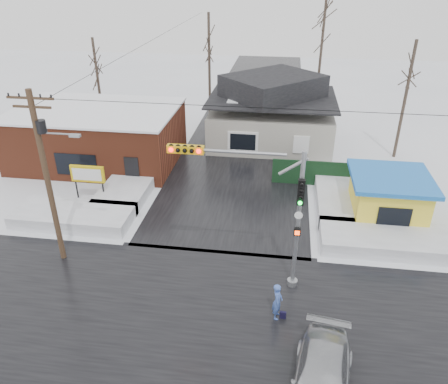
# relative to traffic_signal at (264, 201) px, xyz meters

# --- Properties ---
(ground) EXTENTS (120.00, 120.00, 0.00)m
(ground) POSITION_rel_traffic_signal_xyz_m (-2.43, -2.97, -4.54)
(ground) COLOR white
(ground) RESTS_ON ground
(road_ns) EXTENTS (10.00, 120.00, 0.02)m
(road_ns) POSITION_rel_traffic_signal_xyz_m (-2.43, -2.97, -4.53)
(road_ns) COLOR black
(road_ns) RESTS_ON ground
(road_ew) EXTENTS (120.00, 10.00, 0.02)m
(road_ew) POSITION_rel_traffic_signal_xyz_m (-2.43, -2.97, -4.53)
(road_ew) COLOR black
(road_ew) RESTS_ON ground
(snowbank_nw) EXTENTS (7.00, 3.00, 0.80)m
(snowbank_nw) POSITION_rel_traffic_signal_xyz_m (-11.43, 4.03, -4.14)
(snowbank_nw) COLOR white
(snowbank_nw) RESTS_ON ground
(snowbank_ne) EXTENTS (7.00, 3.00, 0.80)m
(snowbank_ne) POSITION_rel_traffic_signal_xyz_m (6.57, 4.03, -4.14)
(snowbank_ne) COLOR white
(snowbank_ne) RESTS_ON ground
(snowbank_nside_w) EXTENTS (3.00, 8.00, 0.80)m
(snowbank_nside_w) POSITION_rel_traffic_signal_xyz_m (-9.43, 9.03, -4.14)
(snowbank_nside_w) COLOR white
(snowbank_nside_w) RESTS_ON ground
(snowbank_nside_e) EXTENTS (3.00, 8.00, 0.80)m
(snowbank_nside_e) POSITION_rel_traffic_signal_xyz_m (4.57, 9.03, -4.14)
(snowbank_nside_e) COLOR white
(snowbank_nside_e) RESTS_ON ground
(traffic_signal) EXTENTS (6.05, 0.68, 7.00)m
(traffic_signal) POSITION_rel_traffic_signal_xyz_m (0.00, 0.00, 0.00)
(traffic_signal) COLOR gray
(traffic_signal) RESTS_ON ground
(utility_pole) EXTENTS (3.15, 0.44, 9.00)m
(utility_pole) POSITION_rel_traffic_signal_xyz_m (-10.36, 0.53, 0.57)
(utility_pole) COLOR #382619
(utility_pole) RESTS_ON ground
(brick_building) EXTENTS (12.20, 8.20, 4.12)m
(brick_building) POSITION_rel_traffic_signal_xyz_m (-13.43, 13.03, -2.46)
(brick_building) COLOR brown
(brick_building) RESTS_ON ground
(marquee_sign) EXTENTS (2.20, 0.21, 2.55)m
(marquee_sign) POSITION_rel_traffic_signal_xyz_m (-11.43, 6.53, -2.62)
(marquee_sign) COLOR black
(marquee_sign) RESTS_ON ground
(house) EXTENTS (10.40, 8.40, 5.76)m
(house) POSITION_rel_traffic_signal_xyz_m (-0.43, 19.03, -1.92)
(house) COLOR #A6A296
(house) RESTS_ON ground
(kiosk) EXTENTS (4.60, 4.60, 2.88)m
(kiosk) POSITION_rel_traffic_signal_xyz_m (7.07, 7.03, -3.08)
(kiosk) COLOR yellow
(kiosk) RESTS_ON ground
(fence) EXTENTS (8.00, 0.12, 1.80)m
(fence) POSITION_rel_traffic_signal_xyz_m (4.07, 11.03, -3.64)
(fence) COLOR black
(fence) RESTS_ON ground
(tree_far_left) EXTENTS (3.00, 3.00, 10.00)m
(tree_far_left) POSITION_rel_traffic_signal_xyz_m (-6.43, 23.03, 3.41)
(tree_far_left) COLOR #332821
(tree_far_left) RESTS_ON ground
(tree_far_mid) EXTENTS (3.00, 3.00, 12.00)m
(tree_far_mid) POSITION_rel_traffic_signal_xyz_m (3.57, 25.03, 5.00)
(tree_far_mid) COLOR #332821
(tree_far_mid) RESTS_ON ground
(tree_far_right) EXTENTS (3.00, 3.00, 9.00)m
(tree_far_right) POSITION_rel_traffic_signal_xyz_m (9.57, 17.03, 2.62)
(tree_far_right) COLOR #332821
(tree_far_right) RESTS_ON ground
(tree_far_west) EXTENTS (3.00, 3.00, 8.00)m
(tree_far_west) POSITION_rel_traffic_signal_xyz_m (-16.43, 21.03, 1.82)
(tree_far_west) COLOR #332821
(tree_far_west) RESTS_ON ground
(pedestrian) EXTENTS (0.47, 0.67, 1.77)m
(pedestrian) POSITION_rel_traffic_signal_xyz_m (0.89, -2.25, -3.65)
(pedestrian) COLOR #4161B8
(pedestrian) RESTS_ON ground
(car) EXTENTS (2.78, 5.32, 1.47)m
(car) POSITION_rel_traffic_signal_xyz_m (2.58, -5.98, -3.80)
(car) COLOR #AFB2B7
(car) RESTS_ON ground
(shopping_bag) EXTENTS (0.29, 0.15, 0.35)m
(shopping_bag) POSITION_rel_traffic_signal_xyz_m (1.17, -2.30, -4.36)
(shopping_bag) COLOR black
(shopping_bag) RESTS_ON ground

